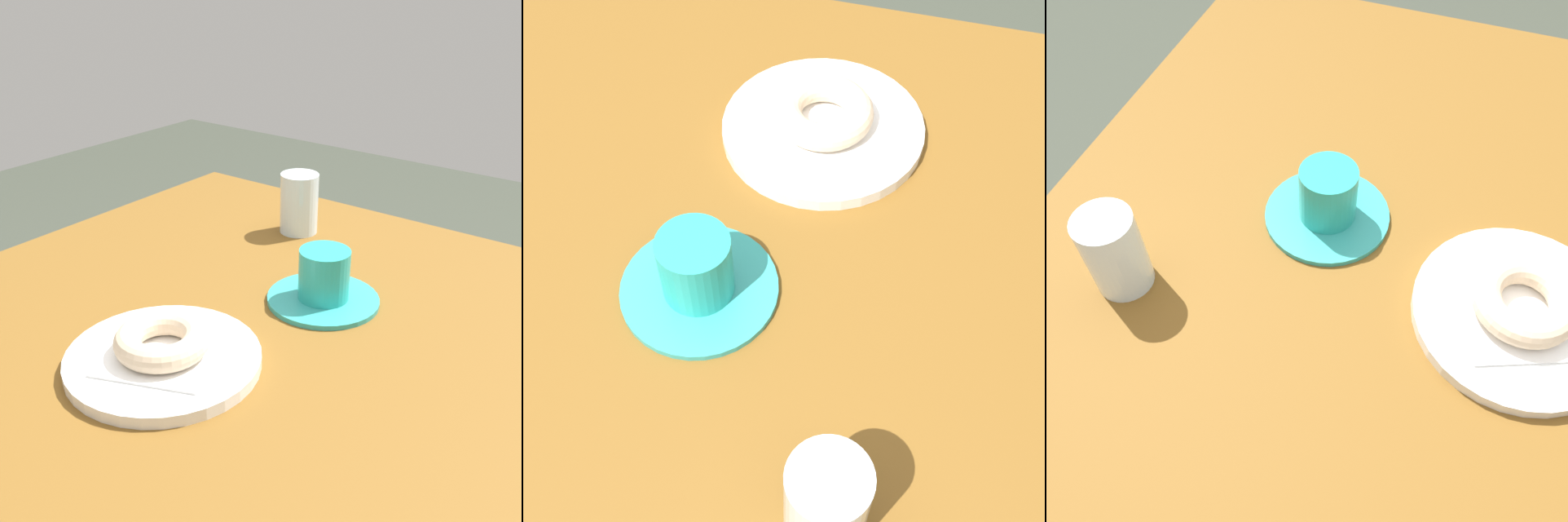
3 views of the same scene
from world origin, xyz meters
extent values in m
plane|color=#373D32|center=(0.00, 0.00, 0.00)|extent=(6.00, 6.00, 0.00)
cube|color=brown|center=(0.00, 0.00, 0.70)|extent=(0.99, 0.83, 0.05)
cylinder|color=brown|center=(-0.40, -0.33, 0.34)|extent=(0.06, 0.06, 0.67)
cylinder|color=white|center=(0.07, 0.17, 0.73)|extent=(0.23, 0.23, 0.01)
cube|color=white|center=(0.07, 0.17, 0.74)|extent=(0.16, 0.16, 0.00)
torus|color=beige|center=(0.07, 0.17, 0.76)|extent=(0.11, 0.11, 0.03)
cylinder|color=silver|center=(0.16, -0.25, 0.77)|extent=(0.06, 0.06, 0.10)
cylinder|color=teal|center=(0.00, -0.07, 0.73)|extent=(0.15, 0.15, 0.01)
cylinder|color=teal|center=(0.00, -0.07, 0.76)|extent=(0.07, 0.07, 0.07)
cylinder|color=black|center=(0.00, -0.07, 0.79)|extent=(0.06, 0.06, 0.00)
camera|label=1|loc=(-0.40, 0.59, 1.15)|focal=44.55mm
camera|label=2|loc=(0.18, -0.43, 1.32)|focal=51.51mm
camera|label=3|loc=(0.44, 0.06, 1.25)|focal=38.88mm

